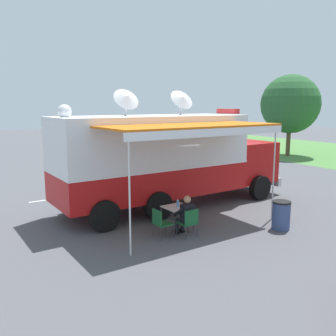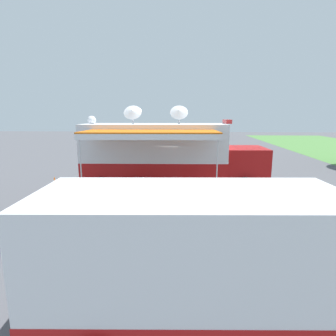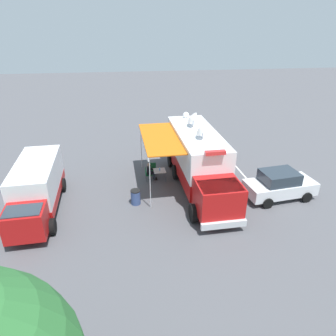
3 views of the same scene
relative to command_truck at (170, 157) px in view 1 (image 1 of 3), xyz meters
The scene contains 11 objects.
ground_plane 2.09m from the command_truck, 90.46° to the right, with size 100.00×100.00×0.00m, color #515156.
lot_stripe 4.58m from the command_truck, 148.83° to the right, with size 0.12×4.80×0.01m, color silver.
command_truck is the anchor object (origin of this frame).
folding_table 2.94m from the command_truck, 26.68° to the right, with size 0.83×0.83×0.73m.
water_bottle 2.85m from the command_truck, 26.35° to the right, with size 0.07×0.07×0.22m.
folding_chair_at_table 3.71m from the command_truck, 22.37° to the right, with size 0.50×0.50×0.87m.
folding_chair_beside_table 3.71m from the command_truck, 36.55° to the right, with size 0.50×0.50×0.87m.
seated_responder 3.50m from the command_truck, 23.75° to the right, with size 0.67×0.57×1.25m.
trash_bin 4.63m from the command_truck, 21.35° to the left, with size 0.57×0.57×0.91m.
car_behind_truck 5.13m from the command_truck, 156.25° to the left, with size 4.39×2.41×1.76m.
tree_far_left 17.07m from the command_truck, 115.44° to the left, with size 4.41×4.41×6.14m.
Camera 1 is at (11.63, -6.53, 3.89)m, focal length 39.08 mm.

